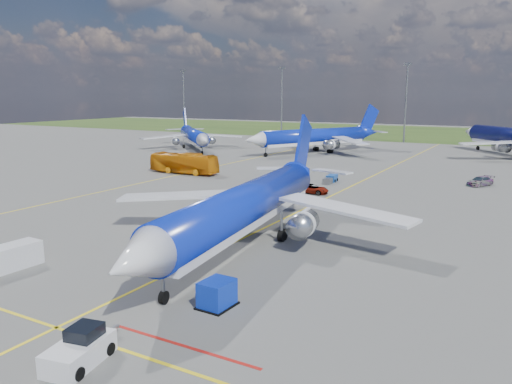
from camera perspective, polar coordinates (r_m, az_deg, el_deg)
The scene contains 15 objects.
ground at distance 47.32m, azimuth -2.64°, elevation -5.85°, with size 400.00×400.00×0.00m, color #51514F.
grass_strip at distance 190.34m, azimuth 22.23°, elevation 6.11°, with size 400.00×80.00×0.01m, color #2D4719.
taxiway_lines at distance 71.56m, azimuth 9.33°, elevation -0.16°, with size 60.25×160.00×0.02m.
floodlight_masts at distance 148.98m, azimuth 24.38°, elevation 9.64°, with size 202.20×0.50×22.70m.
bg_jet_nw at distance 129.87m, azimuth -7.09°, elevation 4.91°, with size 28.58×37.52×9.83m, color #0C22A9, non-canonical shape.
bg_jet_nnw at distance 120.97m, azimuth 6.64°, elevation 4.47°, with size 32.14×42.19×11.05m, color #0C22A9, non-canonical shape.
main_airliner at distance 46.47m, azimuth -1.17°, elevation -6.15°, with size 32.17×42.22×11.06m, color #0C22A9, non-canonical shape.
pushback_tug at distance 28.69m, azimuth -19.44°, elevation -16.59°, with size 2.72×5.54×1.84m.
uld_container at distance 33.55m, azimuth -4.48°, elevation -11.51°, with size 1.79×2.24×1.79m, color #0C2BB2.
service_van at distance 44.89m, azimuth -26.10°, elevation -6.65°, with size 1.94×4.41×1.94m, color silver.
apron_bus at distance 89.33m, azimuth -8.23°, elevation 3.27°, with size 3.05×13.02×3.63m, color orange.
service_car_a at distance 68.13m, azimuth -1.02°, elevation 0.04°, with size 1.70×4.23×1.44m, color #999999.
service_car_b at distance 70.87m, azimuth 6.39°, elevation 0.36°, with size 2.21×4.80×1.33m, color #999999.
service_car_c at distance 83.92m, azimuth 24.24°, elevation 1.14°, with size 1.98×4.88×1.42m, color #999999.
baggage_tug_c at distance 80.34m, azimuth 8.50°, elevation 1.45°, with size 1.79×4.91×1.08m.
Camera 1 is at (24.13, -38.31, 13.76)m, focal length 35.00 mm.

